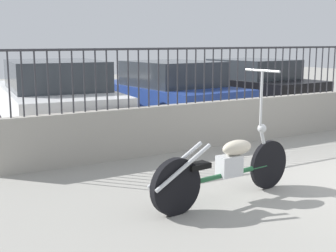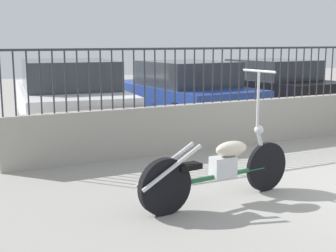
{
  "view_description": "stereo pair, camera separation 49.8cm",
  "coord_description": "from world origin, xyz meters",
  "px_view_note": "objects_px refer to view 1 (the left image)",
  "views": [
    {
      "loc": [
        -5.41,
        -3.63,
        1.84
      ],
      "look_at": [
        -2.24,
        1.73,
        0.7
      ],
      "focal_mm": 50.0,
      "sensor_mm": 36.0,
      "label": 1
    },
    {
      "loc": [
        -4.97,
        -3.86,
        1.84
      ],
      "look_at": [
        -2.24,
        1.73,
        0.7
      ],
      "focal_mm": 50.0,
      "sensor_mm": 36.0,
      "label": 2
    }
  ],
  "objects_px": {
    "car_black": "(249,86)",
    "car_blue": "(169,92)",
    "motorcycle_green": "(221,168)",
    "car_white": "(55,98)"
  },
  "relations": [
    {
      "from": "car_black",
      "to": "car_blue",
      "type": "bearing_deg",
      "value": 89.41
    },
    {
      "from": "car_blue",
      "to": "car_black",
      "type": "xyz_separation_m",
      "value": [
        2.48,
        0.13,
        0.0
      ]
    },
    {
      "from": "car_white",
      "to": "car_blue",
      "type": "height_order",
      "value": "car_white"
    },
    {
      "from": "motorcycle_green",
      "to": "car_black",
      "type": "distance_m",
      "value": 7.01
    },
    {
      "from": "car_blue",
      "to": "car_black",
      "type": "bearing_deg",
      "value": -91.1
    },
    {
      "from": "motorcycle_green",
      "to": "car_blue",
      "type": "xyz_separation_m",
      "value": [
        2.27,
        5.02,
        0.29
      ]
    },
    {
      "from": "car_blue",
      "to": "car_black",
      "type": "relative_size",
      "value": 1.03
    },
    {
      "from": "motorcycle_green",
      "to": "car_black",
      "type": "height_order",
      "value": "motorcycle_green"
    },
    {
      "from": "motorcycle_green",
      "to": "car_blue",
      "type": "bearing_deg",
      "value": 58.81
    },
    {
      "from": "car_white",
      "to": "car_black",
      "type": "height_order",
      "value": "car_white"
    }
  ]
}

